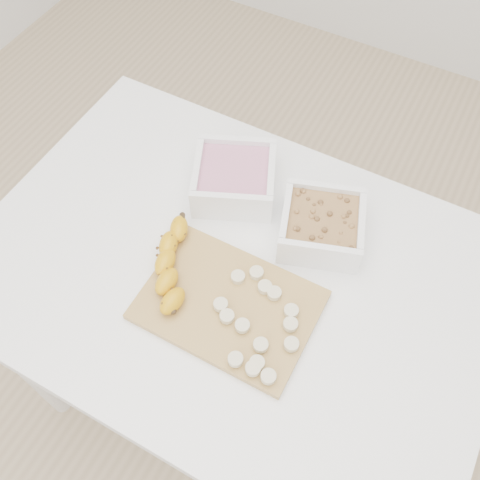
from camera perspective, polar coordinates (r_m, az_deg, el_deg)
The scene contains 7 objects.
ground at distance 1.71m, azimuth -0.49°, elevation -15.59°, with size 3.50×3.50×0.00m, color #C6AD89.
table at distance 1.10m, azimuth -0.74°, elevation -5.54°, with size 1.00×0.70×0.75m.
bowl_yogurt at distance 1.10m, azimuth -0.62°, elevation 6.65°, with size 0.21×0.21×0.08m.
bowl_granola at distance 1.04m, azimuth 8.69°, elevation 1.57°, with size 0.20×0.20×0.07m.
cutting_board at distance 0.98m, azimuth -1.21°, elevation -6.93°, with size 0.31×0.22×0.01m, color #B48843.
banana at distance 0.99m, azimuth -7.28°, elevation -2.73°, with size 0.05×0.20×0.03m, color #D1930C, non-canonical shape.
banana_slices at distance 0.94m, azimuth 1.93°, elevation -8.88°, with size 0.17×0.19×0.02m.
Camera 1 is at (0.25, -0.44, 1.64)m, focal length 40.00 mm.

